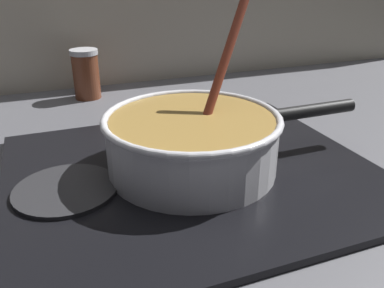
% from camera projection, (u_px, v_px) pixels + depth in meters
% --- Properties ---
extents(ground, '(2.40, 1.60, 0.04)m').
position_uv_depth(ground, '(217.00, 288.00, 0.44)').
color(ground, '#4C4C51').
extents(hob_plate, '(0.56, 0.48, 0.01)m').
position_uv_depth(hob_plate, '(192.00, 172.00, 0.62)').
color(hob_plate, black).
rests_on(hob_plate, ground).
extents(burner_ring, '(0.18, 0.18, 0.01)m').
position_uv_depth(burner_ring, '(192.00, 166.00, 0.62)').
color(burner_ring, '#592D0C').
rests_on(burner_ring, hob_plate).
extents(spare_burner, '(0.15, 0.15, 0.01)m').
position_uv_depth(spare_burner, '(66.00, 189.00, 0.56)').
color(spare_burner, '#262628').
rests_on(spare_burner, hob_plate).
extents(cooking_pan, '(0.43, 0.27, 0.27)m').
position_uv_depth(cooking_pan, '(193.00, 140.00, 0.60)').
color(cooking_pan, silver).
rests_on(cooking_pan, hob_plate).
extents(condiment_jar, '(0.07, 0.07, 0.12)m').
position_uv_depth(condiment_jar, '(86.00, 74.00, 0.97)').
color(condiment_jar, brown).
rests_on(condiment_jar, ground).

